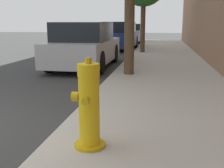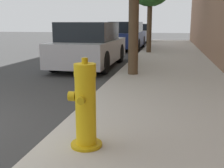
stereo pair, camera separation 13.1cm
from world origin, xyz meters
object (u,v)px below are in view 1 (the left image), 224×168
object	(u,v)px
fire_hydrant	(89,107)
parked_car_mid	(120,36)
parked_car_near	(85,46)
parked_car_far	(131,33)

from	to	relation	value
fire_hydrant	parked_car_mid	xyz separation A→B (m)	(-1.57, 12.99, 0.15)
parked_car_near	parked_car_far	xyz separation A→B (m)	(0.18, 12.72, -0.03)
parked_car_near	parked_car_mid	xyz separation A→B (m)	(0.21, 6.66, 0.02)
fire_hydrant	parked_car_far	xyz separation A→B (m)	(-1.60, 19.05, 0.10)
fire_hydrant	parked_car_near	bearing A→B (deg)	105.64
parked_car_near	parked_car_mid	size ratio (longest dim) A/B	0.95
parked_car_mid	parked_car_far	distance (m)	6.06
parked_car_near	fire_hydrant	bearing A→B (deg)	-74.36
fire_hydrant	parked_car_mid	size ratio (longest dim) A/B	0.22
parked_car_near	parked_car_mid	distance (m)	6.66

